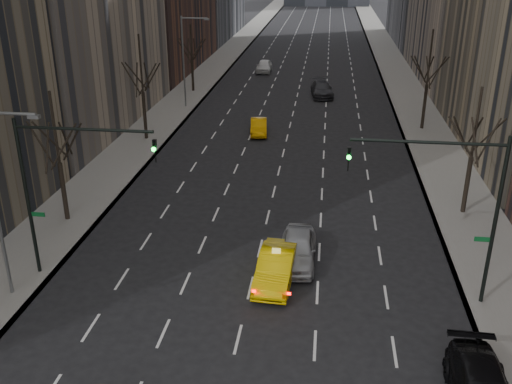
% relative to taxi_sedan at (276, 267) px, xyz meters
% --- Properties ---
extents(sidewalk_left, '(4.50, 320.00, 0.15)m').
position_rel_taxi_sedan_xyz_m(sidewalk_left, '(-13.42, 57.21, -0.72)').
color(sidewalk_left, slate).
rests_on(sidewalk_left, ground).
extents(sidewalk_right, '(4.50, 320.00, 0.15)m').
position_rel_taxi_sedan_xyz_m(sidewalk_right, '(11.08, 57.21, -0.72)').
color(sidewalk_right, slate).
rests_on(sidewalk_right, ground).
extents(tree_lw_b, '(3.36, 3.50, 7.82)m').
position_rel_taxi_sedan_xyz_m(tree_lw_b, '(-13.17, 5.21, 2.92)').
color(tree_lw_b, black).
rests_on(tree_lw_b, ground).
extents(tree_lw_c, '(3.36, 3.50, 8.74)m').
position_rel_taxi_sedan_xyz_m(tree_lw_c, '(-13.17, 21.21, 3.24)').
color(tree_lw_c, black).
rests_on(tree_lw_c, ground).
extents(tree_lw_d, '(3.36, 3.50, 7.36)m').
position_rel_taxi_sedan_xyz_m(tree_lw_d, '(-13.17, 39.21, 2.77)').
color(tree_lw_d, black).
rests_on(tree_lw_d, ground).
extents(tree_rw_b, '(3.36, 3.50, 7.82)m').
position_rel_taxi_sedan_xyz_m(tree_rw_b, '(10.83, 9.21, 2.92)').
color(tree_rw_b, black).
rests_on(tree_rw_b, ground).
extents(tree_rw_c, '(3.36, 3.50, 8.74)m').
position_rel_taxi_sedan_xyz_m(tree_rw_c, '(10.83, 27.21, 3.24)').
color(tree_rw_c, black).
rests_on(tree_rw_c, ground).
extents(traffic_mast_left, '(6.69, 0.39, 8.00)m').
position_rel_taxi_sedan_xyz_m(traffic_mast_left, '(-10.28, -0.79, 4.69)').
color(traffic_mast_left, black).
rests_on(traffic_mast_left, ground).
extents(traffic_mast_right, '(6.69, 0.39, 8.00)m').
position_rel_taxi_sedan_xyz_m(traffic_mast_right, '(7.94, -0.79, 4.69)').
color(traffic_mast_right, black).
rests_on(traffic_mast_right, ground).
extents(streetlight_far, '(2.83, 0.22, 9.00)m').
position_rel_taxi_sedan_xyz_m(streetlight_far, '(-12.01, 32.21, 4.82)').
color(streetlight_far, slate).
rests_on(streetlight_far, ground).
extents(taxi_sedan, '(1.96, 4.91, 1.59)m').
position_rel_taxi_sedan_xyz_m(taxi_sedan, '(0.00, 0.00, 0.00)').
color(taxi_sedan, '#EAC104').
rests_on(taxi_sedan, ground).
extents(silver_sedan_ahead, '(1.93, 4.73, 1.61)m').
position_rel_taxi_sedan_xyz_m(silver_sedan_ahead, '(0.94, 1.97, 0.01)').
color(silver_sedan_ahead, '#96989D').
rests_on(silver_sedan_ahead, ground).
extents(far_taxi, '(1.86, 4.18, 1.33)m').
position_rel_taxi_sedan_xyz_m(far_taxi, '(-3.76, 24.08, -0.13)').
color(far_taxi, '#EB9B04').
rests_on(far_taxi, ground).
extents(far_suv_grey, '(2.84, 5.74, 1.60)m').
position_rel_taxi_sedan_xyz_m(far_suv_grey, '(1.54, 38.89, 0.01)').
color(far_suv_grey, '#29292E').
rests_on(far_suv_grey, ground).
extents(far_car_white, '(1.93, 4.69, 1.59)m').
position_rel_taxi_sedan_xyz_m(far_car_white, '(-6.32, 51.43, 0.00)').
color(far_car_white, silver).
rests_on(far_car_white, ground).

